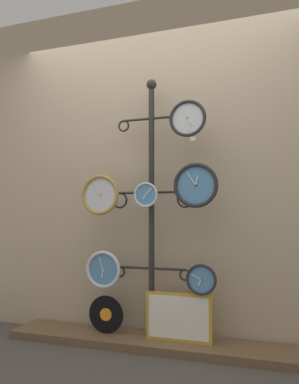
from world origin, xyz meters
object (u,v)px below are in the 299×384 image
at_px(clock_middle_left, 100,195).
at_px(display_stand, 152,247).
at_px(clock_bottom_left, 103,269).
at_px(vinyl_record, 106,314).
at_px(clock_middle_right, 196,185).
at_px(clock_middle_center, 146,195).
at_px(clock_top_right, 188,119).
at_px(clock_bottom_right, 201,279).
at_px(picture_frame, 179,317).

bearing_deg(clock_middle_left, display_stand, 12.60).
relative_size(clock_middle_left, clock_bottom_left, 1.11).
bearing_deg(vinyl_record, clock_bottom_left, -99.28).
xyz_separation_m(clock_middle_right, vinyl_record, (-0.72, 0.05, -0.98)).
xyz_separation_m(clock_middle_left, clock_middle_center, (0.38, 0.00, -0.01)).
height_order(display_stand, vinyl_record, display_stand).
distance_m(clock_top_right, clock_bottom_right, 1.17).
xyz_separation_m(clock_top_right, clock_bottom_right, (0.09, -0.01, -1.17)).
distance_m(clock_middle_right, picture_frame, 0.96).
distance_m(clock_bottom_right, vinyl_record, 0.81).
relative_size(clock_middle_left, clock_bottom_right, 1.45).
xyz_separation_m(display_stand, clock_bottom_left, (-0.36, -0.10, -0.18)).
relative_size(clock_middle_center, clock_bottom_left, 0.66).
bearing_deg(clock_top_right, clock_bottom_right, -7.20).
xyz_separation_m(clock_middle_center, picture_frame, (0.24, 0.01, -0.89)).
relative_size(clock_middle_right, clock_bottom_right, 1.48).
xyz_separation_m(clock_top_right, clock_middle_center, (-0.32, -0.00, -0.56)).
bearing_deg(clock_top_right, vinyl_record, 178.04).
relative_size(clock_middle_center, vinyl_record, 0.66).
height_order(vinyl_record, picture_frame, picture_frame).
relative_size(display_stand, clock_middle_center, 10.69).
distance_m(clock_top_right, clock_middle_left, 0.89).
relative_size(vinyl_record, picture_frame, 0.59).
distance_m(clock_middle_right, clock_bottom_right, 0.67).
bearing_deg(clock_middle_right, vinyl_record, 176.03).
distance_m(clock_middle_left, clock_middle_right, 0.77).
bearing_deg(clock_middle_left, clock_middle_center, 0.64).
bearing_deg(clock_middle_center, vinyl_record, 175.46).
bearing_deg(clock_bottom_right, vinyl_record, 177.40).
relative_size(clock_top_right, picture_frame, 0.57).
relative_size(display_stand, vinyl_record, 7.10).
height_order(display_stand, clock_middle_right, display_stand).
bearing_deg(clock_bottom_right, display_stand, 167.10).
bearing_deg(clock_bottom_left, vinyl_record, 80.72).
height_order(clock_middle_left, picture_frame, clock_middle_left).
relative_size(clock_middle_left, clock_middle_center, 1.68).
bearing_deg(vinyl_record, clock_bottom_right, -2.60).
xyz_separation_m(clock_bottom_left, vinyl_record, (0.01, 0.04, -0.35)).
bearing_deg(clock_middle_right, clock_middle_center, 176.53).
distance_m(clock_middle_center, clock_bottom_left, 0.66).
bearing_deg(clock_middle_center, picture_frame, 2.53).
bearing_deg(clock_middle_center, clock_bottom_left, -178.04).
bearing_deg(clock_middle_center, clock_top_right, 0.74).
xyz_separation_m(clock_middle_right, clock_bottom_right, (0.03, 0.02, -0.67)).
bearing_deg(clock_top_right, clock_middle_right, -24.22).
distance_m(display_stand, clock_middle_right, 0.59).
relative_size(clock_bottom_left, vinyl_record, 1.00).
bearing_deg(clock_middle_center, clock_bottom_right, -1.03).
height_order(clock_middle_left, clock_middle_right, clock_middle_right).
height_order(clock_middle_left, clock_middle_center, clock_middle_left).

